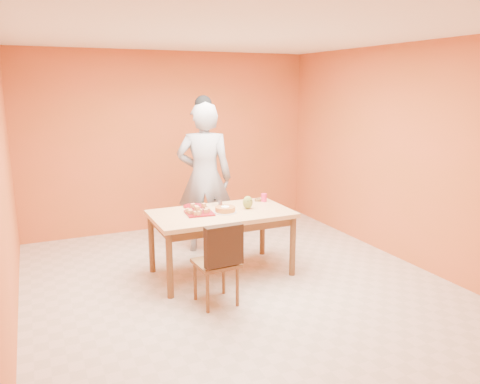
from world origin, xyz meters
name	(u,v)px	position (x,y,z in m)	size (l,w,h in m)	color
floor	(238,285)	(0.00, 0.00, 0.00)	(5.00, 5.00, 0.00)	beige
ceiling	(237,33)	(0.00, 0.00, 2.70)	(5.00, 5.00, 0.00)	white
wall_back	(172,142)	(0.00, 2.50, 1.35)	(4.50, 4.50, 0.00)	#D55B31
wall_left	(1,184)	(-2.25, 0.00, 1.35)	(5.00, 5.00, 0.00)	#D55B31
wall_right	(401,154)	(2.25, 0.00, 1.35)	(5.00, 5.00, 0.00)	#D55B31
dining_table	(221,220)	(-0.04, 0.38, 0.67)	(1.60, 0.90, 0.76)	#E7B579
dining_chair	(216,261)	(-0.38, -0.33, 0.46)	(0.43, 0.49, 0.88)	brown
pastry_pile	(199,209)	(-0.30, 0.41, 0.82)	(0.27, 0.27, 0.09)	tan
person	(205,178)	(0.08, 1.25, 1.00)	(0.73, 0.48, 1.99)	gray
pastry_platter	(199,213)	(-0.30, 0.41, 0.77)	(0.30, 0.30, 0.02)	maroon
red_dinner_plate	(194,206)	(-0.25, 0.73, 0.77)	(0.26, 0.26, 0.02)	maroon
white_cake_plate	(225,212)	(-0.01, 0.34, 0.77)	(0.27, 0.27, 0.01)	silver
sponge_cake	(225,209)	(-0.01, 0.34, 0.80)	(0.23, 0.23, 0.05)	#C17432
cake_server	(220,203)	(0.00, 0.52, 0.83)	(0.05, 0.25, 0.01)	white
egg_ornament	(248,202)	(0.30, 0.38, 0.84)	(0.12, 0.10, 0.15)	olive
magenta_glass	(264,198)	(0.64, 0.62, 0.81)	(0.07, 0.07, 0.10)	#DB2050
checker_tin	(258,200)	(0.59, 0.67, 0.77)	(0.09, 0.09, 0.03)	#33180E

